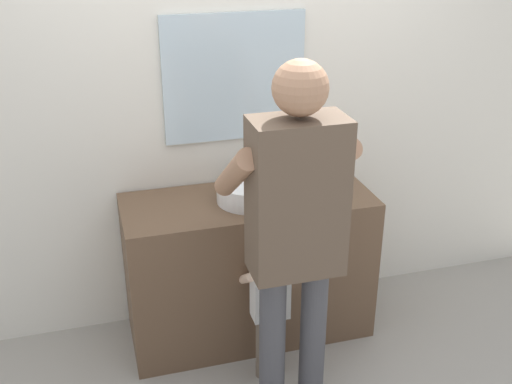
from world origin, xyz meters
name	(u,v)px	position (x,y,z in m)	size (l,w,h in m)	color
ground_plane	(263,360)	(0.00, 0.00, 0.00)	(14.00, 14.00, 0.00)	#9E998E
back_wall	(232,91)	(0.00, 0.62, 1.35)	(4.40, 0.10, 2.70)	silver
vanity_cabinet	(249,267)	(0.00, 0.30, 0.42)	(1.35, 0.54, 0.84)	brown
sink_basin	(249,191)	(0.00, 0.28, 0.90)	(0.35, 0.35, 0.11)	white
faucet	(239,172)	(0.00, 0.49, 0.92)	(0.18, 0.14, 0.18)	#B7BABF
toothbrush_cup	(305,187)	(0.30, 0.25, 0.90)	(0.07, 0.07, 0.21)	#4C8EB2
child_toddler	(270,297)	(0.00, -0.10, 0.48)	(0.25, 0.25, 0.81)	#6B5B4C
adult_parent	(295,219)	(0.03, -0.36, 1.04)	(0.54, 0.57, 1.74)	#47474C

